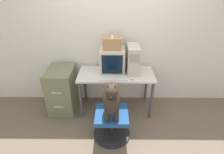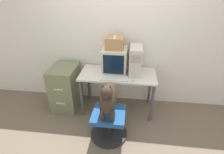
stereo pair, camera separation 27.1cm
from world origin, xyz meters
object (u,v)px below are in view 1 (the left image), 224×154
office_chair (112,124)px  filing_cabinet (63,90)px  crt_monitor (112,60)px  dog (112,97)px  cardboard_box (112,43)px  pc_tower (133,59)px  keyboard (114,78)px

office_chair → filing_cabinet: bearing=143.8°
crt_monitor → office_chair: size_ratio=0.72×
dog → cardboard_box: 0.95m
pc_tower → dog: (-0.35, -0.75, -0.25)m
keyboard → office_chair: size_ratio=0.76×
pc_tower → cardboard_box: cardboard_box is taller
office_chair → cardboard_box: bearing=89.8°
keyboard → filing_cabinet: bearing=168.3°
filing_cabinet → dog: bearing=-36.9°
crt_monitor → filing_cabinet: (-0.90, -0.11, -0.55)m
pc_tower → office_chair: 1.11m
pc_tower → keyboard: 0.47m
pc_tower → office_chair: (-0.35, -0.73, -0.76)m
keyboard → dog: size_ratio=0.74×
keyboard → office_chair: bearing=-93.4°
pc_tower → cardboard_box: 0.44m
keyboard → cardboard_box: (-0.03, 0.30, 0.49)m
crt_monitor → office_chair: 1.06m
keyboard → crt_monitor: bearing=94.8°
cardboard_box → crt_monitor: bearing=-90.0°
keyboard → office_chair: 0.71m
filing_cabinet → cardboard_box: bearing=7.1°
dog → filing_cabinet: bearing=143.1°
pc_tower → filing_cabinet: (-1.25, -0.07, -0.58)m
dog → office_chair: bearing=90.0°
cardboard_box → filing_cabinet: bearing=-172.9°
keyboard → filing_cabinet: filing_cabinet is taller
cardboard_box → keyboard: bearing=-85.3°
crt_monitor → dog: (-0.00, -0.78, -0.22)m
pc_tower → crt_monitor: bearing=173.8°
office_chair → cardboard_box: (0.00, 0.77, 1.03)m
keyboard → cardboard_box: size_ratio=1.48×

